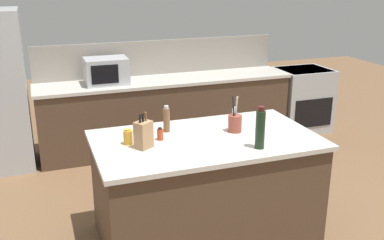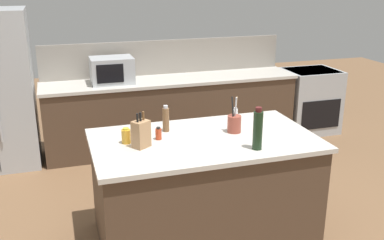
{
  "view_description": "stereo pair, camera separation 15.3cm",
  "coord_description": "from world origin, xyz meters",
  "px_view_note": "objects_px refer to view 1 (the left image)",
  "views": [
    {
      "loc": [
        -1.3,
        -3.3,
        2.29
      ],
      "look_at": [
        0.0,
        0.35,
        0.99
      ],
      "focal_mm": 42.0,
      "sensor_mm": 36.0,
      "label": 1
    },
    {
      "loc": [
        -1.16,
        -3.35,
        2.29
      ],
      "look_at": [
        0.0,
        0.35,
        0.99
      ],
      "focal_mm": 42.0,
      "sensor_mm": 36.0,
      "label": 2
    }
  ],
  "objects_px": {
    "range_oven": "(302,99)",
    "utensil_crock": "(235,123)",
    "knife_block": "(143,134)",
    "pepper_grinder": "(167,119)",
    "wine_bottle": "(260,129)",
    "microwave": "(106,71)",
    "salt_shaker": "(234,114)",
    "honey_jar": "(128,137)",
    "spice_jar_paprika": "(160,134)"
  },
  "relations": [
    {
      "from": "salt_shaker",
      "to": "knife_block",
      "type": "bearing_deg",
      "value": -157.75
    },
    {
      "from": "pepper_grinder",
      "to": "salt_shaker",
      "type": "bearing_deg",
      "value": 7.76
    },
    {
      "from": "knife_block",
      "to": "wine_bottle",
      "type": "height_order",
      "value": "wine_bottle"
    },
    {
      "from": "utensil_crock",
      "to": "honey_jar",
      "type": "relative_size",
      "value": 2.43
    },
    {
      "from": "honey_jar",
      "to": "pepper_grinder",
      "type": "bearing_deg",
      "value": 25.55
    },
    {
      "from": "knife_block",
      "to": "spice_jar_paprika",
      "type": "relative_size",
      "value": 2.69
    },
    {
      "from": "knife_block",
      "to": "honey_jar",
      "type": "distance_m",
      "value": 0.17
    },
    {
      "from": "microwave",
      "to": "spice_jar_paprika",
      "type": "bearing_deg",
      "value": -87.45
    },
    {
      "from": "range_oven",
      "to": "utensil_crock",
      "type": "bearing_deg",
      "value": -134.51
    },
    {
      "from": "spice_jar_paprika",
      "to": "microwave",
      "type": "bearing_deg",
      "value": 92.55
    },
    {
      "from": "knife_block",
      "to": "salt_shaker",
      "type": "bearing_deg",
      "value": -11.91
    },
    {
      "from": "honey_jar",
      "to": "wine_bottle",
      "type": "xyz_separation_m",
      "value": [
        0.97,
        -0.44,
        0.1
      ]
    },
    {
      "from": "knife_block",
      "to": "pepper_grinder",
      "type": "relative_size",
      "value": 1.23
    },
    {
      "from": "wine_bottle",
      "to": "utensil_crock",
      "type": "bearing_deg",
      "value": 93.15
    },
    {
      "from": "utensil_crock",
      "to": "pepper_grinder",
      "type": "xyz_separation_m",
      "value": [
        -0.56,
        0.2,
        0.03
      ]
    },
    {
      "from": "salt_shaker",
      "to": "honey_jar",
      "type": "bearing_deg",
      "value": -165.57
    },
    {
      "from": "honey_jar",
      "to": "microwave",
      "type": "bearing_deg",
      "value": 85.17
    },
    {
      "from": "utensil_crock",
      "to": "wine_bottle",
      "type": "bearing_deg",
      "value": -86.85
    },
    {
      "from": "microwave",
      "to": "pepper_grinder",
      "type": "distance_m",
      "value": 1.94
    },
    {
      "from": "utensil_crock",
      "to": "honey_jar",
      "type": "xyz_separation_m",
      "value": [
        -0.94,
        0.02,
        -0.02
      ]
    },
    {
      "from": "wine_bottle",
      "to": "microwave",
      "type": "bearing_deg",
      "value": 107.19
    },
    {
      "from": "range_oven",
      "to": "spice_jar_paprika",
      "type": "height_order",
      "value": "spice_jar_paprika"
    },
    {
      "from": "utensil_crock",
      "to": "pepper_grinder",
      "type": "distance_m",
      "value": 0.6
    },
    {
      "from": "range_oven",
      "to": "pepper_grinder",
      "type": "height_order",
      "value": "pepper_grinder"
    },
    {
      "from": "wine_bottle",
      "to": "honey_jar",
      "type": "bearing_deg",
      "value": 155.74
    },
    {
      "from": "wine_bottle",
      "to": "range_oven",
      "type": "bearing_deg",
      "value": 50.89
    },
    {
      "from": "utensil_crock",
      "to": "range_oven",
      "type": "bearing_deg",
      "value": 45.49
    },
    {
      "from": "range_oven",
      "to": "utensil_crock",
      "type": "height_order",
      "value": "utensil_crock"
    },
    {
      "from": "knife_block",
      "to": "salt_shaker",
      "type": "height_order",
      "value": "knife_block"
    },
    {
      "from": "wine_bottle",
      "to": "knife_block",
      "type": "bearing_deg",
      "value": 160.09
    },
    {
      "from": "pepper_grinder",
      "to": "utensil_crock",
      "type": "bearing_deg",
      "value": -19.67
    },
    {
      "from": "utensil_crock",
      "to": "knife_block",
      "type": "bearing_deg",
      "value": -173.0
    },
    {
      "from": "microwave",
      "to": "knife_block",
      "type": "xyz_separation_m",
      "value": [
        -0.08,
        -2.24,
        -0.05
      ]
    },
    {
      "from": "range_oven",
      "to": "pepper_grinder",
      "type": "relative_size",
      "value": 3.9
    },
    {
      "from": "range_oven",
      "to": "microwave",
      "type": "bearing_deg",
      "value": 180.0
    },
    {
      "from": "spice_jar_paprika",
      "to": "wine_bottle",
      "type": "relative_size",
      "value": 0.31
    },
    {
      "from": "knife_block",
      "to": "spice_jar_paprika",
      "type": "bearing_deg",
      "value": 2.46
    },
    {
      "from": "range_oven",
      "to": "wine_bottle",
      "type": "bearing_deg",
      "value": -129.11
    },
    {
      "from": "microwave",
      "to": "salt_shaker",
      "type": "relative_size",
      "value": 4.11
    },
    {
      "from": "honey_jar",
      "to": "salt_shaker",
      "type": "height_order",
      "value": "honey_jar"
    },
    {
      "from": "honey_jar",
      "to": "utensil_crock",
      "type": "bearing_deg",
      "value": -1.14
    },
    {
      "from": "spice_jar_paprika",
      "to": "salt_shaker",
      "type": "bearing_deg",
      "value": 18.68
    },
    {
      "from": "knife_block",
      "to": "honey_jar",
      "type": "xyz_separation_m",
      "value": [
        -0.1,
        0.12,
        -0.05
      ]
    },
    {
      "from": "knife_block",
      "to": "salt_shaker",
      "type": "distance_m",
      "value": 1.06
    },
    {
      "from": "spice_jar_paprika",
      "to": "pepper_grinder",
      "type": "xyz_separation_m",
      "value": [
        0.11,
        0.18,
        0.06
      ]
    },
    {
      "from": "utensil_crock",
      "to": "honey_jar",
      "type": "height_order",
      "value": "utensil_crock"
    },
    {
      "from": "range_oven",
      "to": "wine_bottle",
      "type": "distance_m",
      "value": 3.35
    },
    {
      "from": "honey_jar",
      "to": "range_oven",
      "type": "bearing_deg",
      "value": 34.81
    },
    {
      "from": "microwave",
      "to": "spice_jar_paprika",
      "type": "height_order",
      "value": "microwave"
    },
    {
      "from": "spice_jar_paprika",
      "to": "wine_bottle",
      "type": "bearing_deg",
      "value": -32.38
    }
  ]
}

